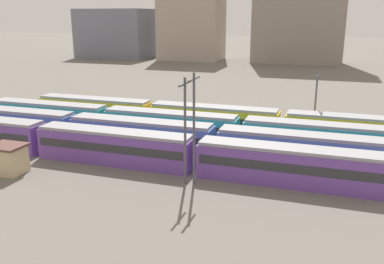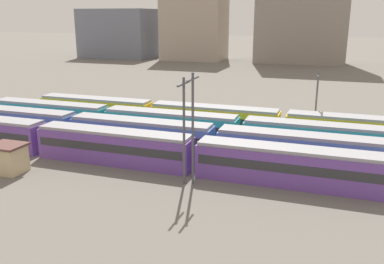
{
  "view_description": "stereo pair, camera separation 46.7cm",
  "coord_description": "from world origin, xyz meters",
  "px_view_note": "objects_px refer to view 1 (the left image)",
  "views": [
    {
      "loc": [
        34.35,
        -38.76,
        15.79
      ],
      "look_at": [
        18.72,
        7.8,
        2.04
      ],
      "focal_mm": 38.95,
      "sensor_mm": 36.0,
      "label": 1
    },
    {
      "loc": [
        34.79,
        -38.6,
        15.79
      ],
      "look_at": [
        18.72,
        7.8,
        2.04
      ],
      "focal_mm": 38.95,
      "sensor_mm": 36.0,
      "label": 2
    }
  ],
  "objects_px": {
    "train_track_1": "(216,142)",
    "train_track_3": "(358,130)",
    "catenary_pole_2": "(185,126)",
    "train_track_0": "(114,146)",
    "signal_hut": "(8,159)",
    "catenary_pole_0": "(194,124)",
    "catenary_pole_3": "(316,99)",
    "train_track_2": "(170,125)"
  },
  "relations": [
    {
      "from": "catenary_pole_2",
      "to": "signal_hut",
      "type": "bearing_deg",
      "value": -170.35
    },
    {
      "from": "catenary_pole_0",
      "to": "catenary_pole_3",
      "type": "distance_m",
      "value": 23.92
    },
    {
      "from": "train_track_2",
      "to": "catenary_pole_2",
      "type": "height_order",
      "value": "catenary_pole_2"
    },
    {
      "from": "train_track_0",
      "to": "signal_hut",
      "type": "height_order",
      "value": "train_track_0"
    },
    {
      "from": "train_track_2",
      "to": "catenary_pole_3",
      "type": "xyz_separation_m",
      "value": [
        17.8,
        8.35,
        3.02
      ]
    },
    {
      "from": "train_track_0",
      "to": "catenary_pole_2",
      "type": "relative_size",
      "value": 5.36
    },
    {
      "from": "train_track_0",
      "to": "catenary_pole_3",
      "type": "height_order",
      "value": "catenary_pole_3"
    },
    {
      "from": "train_track_3",
      "to": "train_track_0",
      "type": "bearing_deg",
      "value": -148.9
    },
    {
      "from": "train_track_3",
      "to": "signal_hut",
      "type": "relative_size",
      "value": 26.0
    },
    {
      "from": "catenary_pole_3",
      "to": "signal_hut",
      "type": "xyz_separation_m",
      "value": [
        -29.24,
        -25.03,
        -3.38
      ]
    },
    {
      "from": "train_track_1",
      "to": "train_track_3",
      "type": "height_order",
      "value": "same"
    },
    {
      "from": "train_track_3",
      "to": "train_track_2",
      "type": "bearing_deg",
      "value": -167.44
    },
    {
      "from": "catenary_pole_0",
      "to": "train_track_3",
      "type": "bearing_deg",
      "value": 49.75
    },
    {
      "from": "train_track_0",
      "to": "catenary_pole_0",
      "type": "xyz_separation_m",
      "value": [
        10.2,
        -2.9,
        4.08
      ]
    },
    {
      "from": "train_track_1",
      "to": "train_track_2",
      "type": "bearing_deg",
      "value": 145.83
    },
    {
      "from": "train_track_3",
      "to": "catenary_pole_3",
      "type": "height_order",
      "value": "catenary_pole_3"
    },
    {
      "from": "train_track_1",
      "to": "train_track_2",
      "type": "distance_m",
      "value": 9.26
    },
    {
      "from": "train_track_1",
      "to": "train_track_0",
      "type": "bearing_deg",
      "value": -152.94
    },
    {
      "from": "train_track_2",
      "to": "train_track_3",
      "type": "bearing_deg",
      "value": 12.56
    },
    {
      "from": "train_track_1",
      "to": "catenary_pole_3",
      "type": "bearing_deg",
      "value": 53.2
    },
    {
      "from": "catenary_pole_2",
      "to": "catenary_pole_3",
      "type": "bearing_deg",
      "value": 63.55
    },
    {
      "from": "train_track_3",
      "to": "catenary_pole_3",
      "type": "distance_m",
      "value": 7.06
    },
    {
      "from": "train_track_3",
      "to": "catenary_pole_0",
      "type": "height_order",
      "value": "catenary_pole_0"
    },
    {
      "from": "train_track_0",
      "to": "catenary_pole_3",
      "type": "relative_size",
      "value": 6.34
    },
    {
      "from": "train_track_3",
      "to": "catenary_pole_0",
      "type": "relative_size",
      "value": 8.63
    },
    {
      "from": "train_track_3",
      "to": "catenary_pole_2",
      "type": "xyz_separation_m",
      "value": [
        -16.45,
        -18.76,
        3.85
      ]
    },
    {
      "from": "catenary_pole_0",
      "to": "signal_hut",
      "type": "height_order",
      "value": "catenary_pole_0"
    },
    {
      "from": "train_track_0",
      "to": "catenary_pole_3",
      "type": "bearing_deg",
      "value": 42.7
    },
    {
      "from": "train_track_3",
      "to": "catenary_pole_3",
      "type": "xyz_separation_m",
      "value": [
        -5.55,
        3.15,
        3.02
      ]
    },
    {
      "from": "catenary_pole_0",
      "to": "signal_hut",
      "type": "distance_m",
      "value": 19.92
    },
    {
      "from": "train_track_2",
      "to": "catenary_pole_0",
      "type": "relative_size",
      "value": 5.15
    },
    {
      "from": "train_track_2",
      "to": "train_track_3",
      "type": "relative_size",
      "value": 0.6
    },
    {
      "from": "train_track_1",
      "to": "train_track_3",
      "type": "xyz_separation_m",
      "value": [
        15.69,
        10.4,
        0.0
      ]
    },
    {
      "from": "train_track_2",
      "to": "signal_hut",
      "type": "distance_m",
      "value": 20.24
    },
    {
      "from": "train_track_1",
      "to": "catenary_pole_2",
      "type": "height_order",
      "value": "catenary_pole_2"
    },
    {
      "from": "catenary_pole_3",
      "to": "signal_hut",
      "type": "height_order",
      "value": "catenary_pole_3"
    },
    {
      "from": "catenary_pole_2",
      "to": "signal_hut",
      "type": "distance_m",
      "value": 19.07
    },
    {
      "from": "train_track_3",
      "to": "signal_hut",
      "type": "distance_m",
      "value": 41.1
    },
    {
      "from": "train_track_0",
      "to": "train_track_1",
      "type": "distance_m",
      "value": 11.43
    },
    {
      "from": "train_track_0",
      "to": "catenary_pole_0",
      "type": "bearing_deg",
      "value": -15.89
    },
    {
      "from": "train_track_2",
      "to": "catenary_pole_3",
      "type": "distance_m",
      "value": 19.89
    },
    {
      "from": "train_track_2",
      "to": "catenary_pole_3",
      "type": "relative_size",
      "value": 6.34
    }
  ]
}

